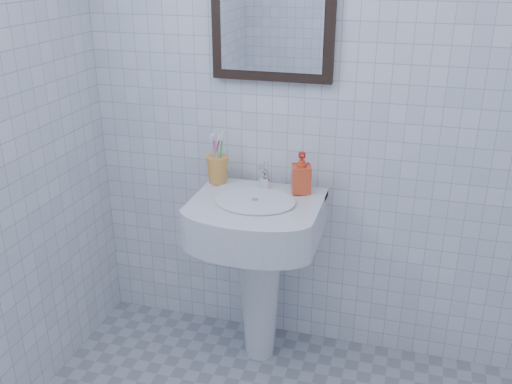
% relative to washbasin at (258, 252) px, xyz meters
% --- Properties ---
extents(wall_back, '(2.20, 0.02, 2.50)m').
position_rel_washbasin_xyz_m(wall_back, '(0.27, 0.22, 0.71)').
color(wall_back, white).
rests_on(wall_back, ground).
extents(washbasin, '(0.52, 0.38, 0.81)m').
position_rel_washbasin_xyz_m(washbasin, '(0.00, 0.00, 0.00)').
color(washbasin, silver).
rests_on(washbasin, ground).
extents(faucet, '(0.05, 0.11, 0.12)m').
position_rel_washbasin_xyz_m(faucet, '(0.00, 0.10, 0.31)').
color(faucet, silver).
rests_on(faucet, washbasin).
extents(toothbrush_cup, '(0.11, 0.11, 0.12)m').
position_rel_washbasin_xyz_m(toothbrush_cup, '(-0.21, 0.10, 0.32)').
color(toothbrush_cup, gold).
rests_on(toothbrush_cup, washbasin).
extents(soap_dispenser, '(0.10, 0.10, 0.17)m').
position_rel_washbasin_xyz_m(soap_dispenser, '(0.16, 0.10, 0.35)').
color(soap_dispenser, red).
rests_on(soap_dispenser, washbasin).
extents(wall_mirror, '(0.50, 0.04, 0.62)m').
position_rel_washbasin_xyz_m(wall_mirror, '(0.00, 0.20, 1.01)').
color(wall_mirror, black).
rests_on(wall_mirror, wall_back).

